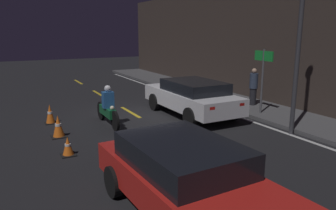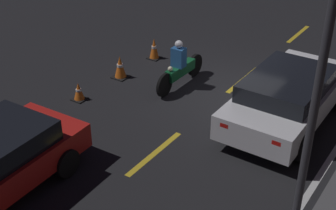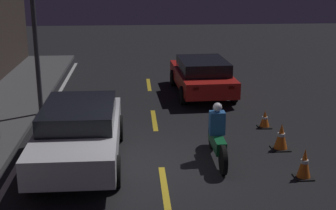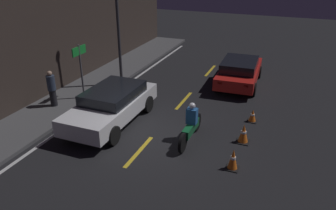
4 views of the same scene
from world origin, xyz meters
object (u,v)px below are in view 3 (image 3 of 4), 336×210
at_px(street_lamp, 33,11).
at_px(motorcycle, 217,138).
at_px(traffic_cone_near, 304,164).
at_px(taxi_red, 202,75).
at_px(traffic_cone_far, 265,119).
at_px(sedan_white, 79,131).
at_px(traffic_cone_mid, 281,137).

bearing_deg(street_lamp, motorcycle, -127.43).
bearing_deg(traffic_cone_near, taxi_red, 9.44).
bearing_deg(traffic_cone_far, traffic_cone_near, 178.75).
height_order(sedan_white, motorcycle, motorcycle).
bearing_deg(traffic_cone_mid, traffic_cone_far, -1.95).
distance_m(motorcycle, street_lamp, 6.61).
relative_size(traffic_cone_near, traffic_cone_mid, 1.00).
relative_size(traffic_cone_far, street_lamp, 0.09).
xyz_separation_m(taxi_red, traffic_cone_near, (-7.23, -1.20, -0.38)).
distance_m(traffic_cone_near, street_lamp, 8.61).
xyz_separation_m(traffic_cone_near, traffic_cone_far, (3.39, -0.07, -0.09)).
height_order(taxi_red, traffic_cone_far, taxi_red).
distance_m(traffic_cone_near, traffic_cone_mid, 1.70).
bearing_deg(traffic_cone_mid, street_lamp, 64.58).
bearing_deg(traffic_cone_far, street_lamp, 77.89).
bearing_deg(taxi_red, traffic_cone_mid, -169.88).
bearing_deg(traffic_cone_far, traffic_cone_mid, 178.05).
relative_size(motorcycle, traffic_cone_near, 3.30).
relative_size(motorcycle, street_lamp, 0.39).
bearing_deg(traffic_cone_near, traffic_cone_mid, -0.55).
height_order(taxi_red, traffic_cone_mid, taxi_red).
bearing_deg(motorcycle, traffic_cone_near, -123.00).
bearing_deg(traffic_cone_near, traffic_cone_far, -1.25).
height_order(motorcycle, street_lamp, street_lamp).
height_order(motorcycle, traffic_cone_far, motorcycle).
xyz_separation_m(taxi_red, traffic_cone_mid, (-5.54, -1.22, -0.37)).
height_order(taxi_red, street_lamp, street_lamp).
relative_size(motorcycle, traffic_cone_mid, 3.30).
bearing_deg(sedan_white, motorcycle, 86.32).
relative_size(taxi_red, traffic_cone_far, 8.41).
xyz_separation_m(taxi_red, traffic_cone_far, (-3.84, -1.28, -0.46)).
relative_size(sedan_white, motorcycle, 1.99).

